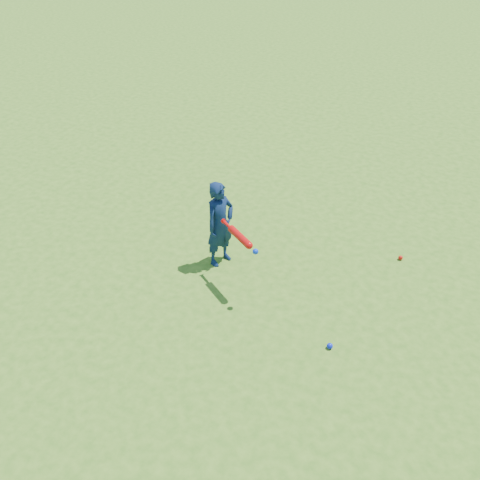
{
  "coord_description": "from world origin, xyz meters",
  "views": [
    {
      "loc": [
        2.94,
        -5.61,
        4.43
      ],
      "look_at": [
        0.56,
        -0.84,
        0.65
      ],
      "focal_mm": 40.0,
      "sensor_mm": 36.0,
      "label": 1
    }
  ],
  "objects_px": {
    "ground_ball_blue": "(330,346)",
    "child": "(220,224)",
    "bat_swing": "(241,238)",
    "ground_ball_red": "(401,258)"
  },
  "relations": [
    {
      "from": "ground_ball_blue",
      "to": "bat_swing",
      "type": "distance_m",
      "value": 1.61
    },
    {
      "from": "child",
      "to": "ground_ball_blue",
      "type": "bearing_deg",
      "value": -96.73
    },
    {
      "from": "child",
      "to": "ground_ball_red",
      "type": "distance_m",
      "value": 2.51
    },
    {
      "from": "child",
      "to": "ground_ball_red",
      "type": "bearing_deg",
      "value": -44.26
    },
    {
      "from": "bat_swing",
      "to": "ground_ball_blue",
      "type": "bearing_deg",
      "value": 12.13
    },
    {
      "from": "ground_ball_red",
      "to": "bat_swing",
      "type": "xyz_separation_m",
      "value": [
        -1.68,
        -1.49,
        0.73
      ]
    },
    {
      "from": "child",
      "to": "ground_ball_blue",
      "type": "distance_m",
      "value": 2.11
    },
    {
      "from": "ground_ball_red",
      "to": "child",
      "type": "bearing_deg",
      "value": -152.76
    },
    {
      "from": "ground_ball_red",
      "to": "ground_ball_blue",
      "type": "relative_size",
      "value": 0.91
    },
    {
      "from": "ground_ball_blue",
      "to": "child",
      "type": "bearing_deg",
      "value": 154.77
    }
  ]
}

